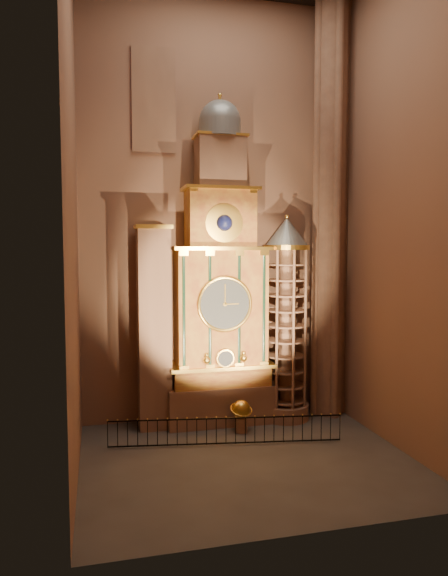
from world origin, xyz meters
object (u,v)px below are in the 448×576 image
object	(u,v)px
portrait_tower	(154,327)
stair_turret	(286,320)
iron_railing	(226,431)
astronomical_clock	(220,295)
celestial_globe	(241,413)

from	to	relation	value
portrait_tower	stair_turret	xyz separation A→B (m)	(6.90, -0.28, 0.12)
portrait_tower	iron_railing	distance (m)	6.23
astronomical_clock	iron_railing	world-z (taller)	astronomical_clock
portrait_tower	iron_railing	world-z (taller)	portrait_tower
portrait_tower	iron_railing	xyz separation A→B (m)	(2.90, -3.23, -4.47)
stair_turret	iron_railing	xyz separation A→B (m)	(-4.00, -2.95, -4.59)
iron_railing	astronomical_clock	bearing A→B (deg)	81.12
stair_turret	portrait_tower	bearing A→B (deg)	177.67
astronomical_clock	portrait_tower	size ratio (longest dim) A/B	1.64
celestial_globe	portrait_tower	bearing A→B (deg)	156.68
portrait_tower	stair_turret	size ratio (longest dim) A/B	0.94
celestial_globe	iron_railing	size ratio (longest dim) A/B	0.15
celestial_globe	stair_turret	bearing A→B (deg)	27.18
stair_turret	iron_railing	world-z (taller)	stair_turret
astronomical_clock	celestial_globe	xyz separation A→B (m)	(0.65, -1.73, -5.72)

